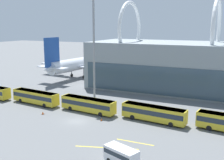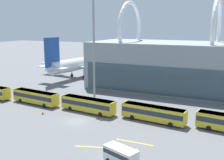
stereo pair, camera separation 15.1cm
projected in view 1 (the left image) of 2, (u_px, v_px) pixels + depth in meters
name	position (u px, v px, depth m)	size (l,w,h in m)	color
ground_plane	(76.00, 121.00, 56.88)	(440.00, 440.00, 0.00)	slate
airliner_at_gate_near	(78.00, 64.00, 103.13)	(33.91, 36.86, 15.18)	silver
shuttle_bus_2	(36.00, 96.00, 69.00)	(13.49, 3.96, 3.19)	gold
shuttle_bus_3	(88.00, 104.00, 62.47)	(13.48, 3.86, 3.19)	gold
shuttle_bus_4	(154.00, 113.00, 56.41)	(13.48, 3.93, 3.19)	gold
service_van_foreground	(121.00, 154.00, 39.25)	(5.50, 3.72, 2.40)	silver
floodlight_mast	(93.00, 12.00, 69.12)	(3.13, 3.13, 31.15)	gray
lane_stripe_2	(135.00, 142.00, 46.75)	(6.58, 0.25, 0.01)	yellow
lane_stripe_3	(107.00, 148.00, 44.68)	(10.21, 0.25, 0.01)	yellow
traffic_cone_0	(43.00, 113.00, 61.26)	(0.64, 0.64, 0.61)	black
traffic_cone_1	(101.00, 120.00, 57.05)	(0.46, 0.46, 0.60)	black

